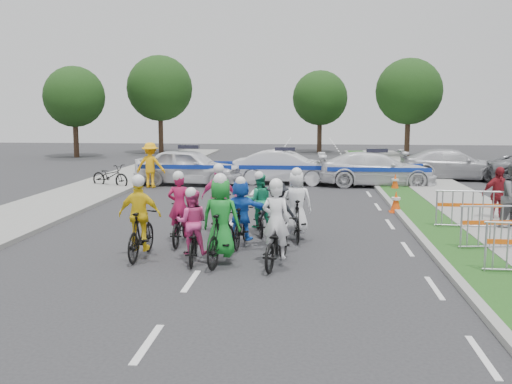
# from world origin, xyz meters

# --- Properties ---
(ground) EXTENTS (90.00, 90.00, 0.00)m
(ground) POSITION_xyz_m (0.00, 0.00, 0.00)
(ground) COLOR #28282B
(ground) RESTS_ON ground
(curb_right) EXTENTS (0.20, 60.00, 0.12)m
(curb_right) POSITION_xyz_m (5.10, 5.00, 0.06)
(curb_right) COLOR gray
(curb_right) RESTS_ON ground
(grass_strip) EXTENTS (1.20, 60.00, 0.11)m
(grass_strip) POSITION_xyz_m (5.80, 5.00, 0.06)
(grass_strip) COLOR #1A4115
(grass_strip) RESTS_ON ground
(sidewalk_right) EXTENTS (2.40, 60.00, 0.13)m
(sidewalk_right) POSITION_xyz_m (7.60, 5.00, 0.07)
(sidewalk_right) COLOR gray
(sidewalk_right) RESTS_ON ground
(sidewalk_left) EXTENTS (3.00, 60.00, 0.13)m
(sidewalk_left) POSITION_xyz_m (-6.50, 5.00, 0.07)
(sidewalk_left) COLOR gray
(sidewalk_left) RESTS_ON ground
(rider_0) EXTENTS (0.96, 1.93, 1.89)m
(rider_0) POSITION_xyz_m (1.57, 1.27, 0.62)
(rider_0) COLOR black
(rider_0) RESTS_ON ground
(rider_1) EXTENTS (0.90, 1.94, 1.98)m
(rider_1) POSITION_xyz_m (0.39, 1.34, 0.76)
(rider_1) COLOR black
(rider_1) RESTS_ON ground
(rider_2) EXTENTS (0.75, 1.68, 1.65)m
(rider_2) POSITION_xyz_m (-0.26, 1.43, 0.62)
(rider_2) COLOR black
(rider_2) RESTS_ON ground
(rider_3) EXTENTS (0.96, 1.81, 1.90)m
(rider_3) POSITION_xyz_m (-1.47, 1.62, 0.73)
(rider_3) COLOR black
(rider_3) RESTS_ON ground
(rider_4) EXTENTS (0.95, 1.67, 1.69)m
(rider_4) POSITION_xyz_m (1.51, 2.77, 0.66)
(rider_4) COLOR black
(rider_4) RESTS_ON ground
(rider_5) EXTENTS (1.40, 1.67, 1.72)m
(rider_5) POSITION_xyz_m (0.62, 2.92, 0.73)
(rider_5) COLOR black
(rider_5) RESTS_ON ground
(rider_6) EXTENTS (0.67, 1.80, 1.82)m
(rider_6) POSITION_xyz_m (-0.92, 3.11, 0.60)
(rider_6) COLOR black
(rider_6) RESTS_ON ground
(rider_7) EXTENTS (0.83, 1.81, 1.86)m
(rider_7) POSITION_xyz_m (1.94, 3.82, 0.72)
(rider_7) COLOR black
(rider_7) RESTS_ON ground
(rider_8) EXTENTS (0.86, 1.74, 1.70)m
(rider_8) POSITION_xyz_m (0.93, 4.38, 0.64)
(rider_8) COLOR black
(rider_8) RESTS_ON ground
(rider_9) EXTENTS (0.95, 1.80, 1.89)m
(rider_9) POSITION_xyz_m (-0.13, 4.33, 0.73)
(rider_9) COLOR black
(rider_9) RESTS_ON ground
(police_car_0) EXTENTS (4.90, 2.43, 1.61)m
(police_car_0) POSITION_xyz_m (-3.05, 14.20, 0.80)
(police_car_0) COLOR white
(police_car_0) RESTS_ON ground
(police_car_1) EXTENTS (4.63, 1.94, 1.49)m
(police_car_1) POSITION_xyz_m (1.16, 14.95, 0.74)
(police_car_1) COLOR white
(police_car_1) RESTS_ON ground
(police_car_2) EXTENTS (5.11, 2.13, 1.47)m
(police_car_2) POSITION_xyz_m (5.16, 14.54, 0.74)
(police_car_2) COLOR white
(police_car_2) RESTS_ON ground
(civilian_sedan) EXTENTS (4.99, 2.10, 1.44)m
(civilian_sedan) POSITION_xyz_m (8.99, 17.17, 0.72)
(civilian_sedan) COLOR silver
(civilian_sedan) RESTS_ON ground
(spectator_2) EXTENTS (1.03, 0.59, 1.65)m
(spectator_2) POSITION_xyz_m (7.77, 6.60, 0.83)
(spectator_2) COLOR maroon
(spectator_2) RESTS_ON ground
(marshal_hiviz) EXTENTS (1.27, 0.77, 1.92)m
(marshal_hiviz) POSITION_xyz_m (-4.48, 13.12, 0.96)
(marshal_hiviz) COLOR #FAAA0D
(marshal_hiviz) RESTS_ON ground
(barrier_1) EXTENTS (2.05, 0.75, 1.12)m
(barrier_1) POSITION_xyz_m (6.70, 2.88, 0.56)
(barrier_1) COLOR #A5A8AD
(barrier_1) RESTS_ON ground
(barrier_2) EXTENTS (2.02, 0.59, 1.12)m
(barrier_2) POSITION_xyz_m (6.70, 5.28, 0.56)
(barrier_2) COLOR #A5A8AD
(barrier_2) RESTS_ON ground
(cone_0) EXTENTS (0.40, 0.40, 0.70)m
(cone_0) POSITION_xyz_m (5.06, 8.02, 0.34)
(cone_0) COLOR #F24C0C
(cone_0) RESTS_ON ground
(cone_1) EXTENTS (0.40, 0.40, 0.70)m
(cone_1) POSITION_xyz_m (5.77, 13.10, 0.34)
(cone_1) COLOR #F24C0C
(cone_1) RESTS_ON ground
(parked_bike) EXTENTS (2.02, 1.34, 1.00)m
(parked_bike) POSITION_xyz_m (-6.20, 12.91, 0.50)
(parked_bike) COLOR black
(parked_bike) RESTS_ON ground
(tree_0) EXTENTS (4.20, 4.20, 6.30)m
(tree_0) POSITION_xyz_m (-14.00, 28.00, 4.19)
(tree_0) COLOR #382619
(tree_0) RESTS_ON ground
(tree_1) EXTENTS (4.55, 4.55, 6.82)m
(tree_1) POSITION_xyz_m (9.00, 30.00, 4.54)
(tree_1) COLOR #382619
(tree_1) RESTS_ON ground
(tree_3) EXTENTS (4.90, 4.90, 7.35)m
(tree_3) POSITION_xyz_m (-9.00, 32.00, 4.89)
(tree_3) COLOR #382619
(tree_3) RESTS_ON ground
(tree_4) EXTENTS (4.20, 4.20, 6.30)m
(tree_4) POSITION_xyz_m (3.00, 34.00, 4.19)
(tree_4) COLOR #382619
(tree_4) RESTS_ON ground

